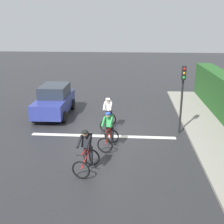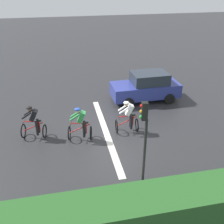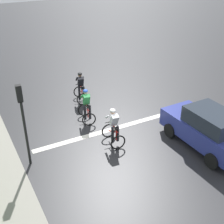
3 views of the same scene
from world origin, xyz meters
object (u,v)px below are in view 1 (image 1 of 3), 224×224
(cyclist_lead, at_px, (86,151))
(traffic_light_near_crossing, at_px, (183,89))
(cyclist_mid, at_px, (108,114))
(car_navy, at_px, (54,101))
(cyclist_second, at_px, (109,130))

(cyclist_lead, height_order, traffic_light_near_crossing, traffic_light_near_crossing)
(cyclist_mid, bearing_deg, cyclist_lead, 84.87)
(car_navy, height_order, traffic_light_near_crossing, traffic_light_near_crossing)
(cyclist_mid, xyz_separation_m, car_navy, (3.37, -2.04, 0.08))
(cyclist_lead, distance_m, cyclist_mid, 4.49)
(cyclist_second, bearing_deg, traffic_light_near_crossing, -150.14)
(cyclist_lead, bearing_deg, traffic_light_near_crossing, -134.35)
(cyclist_lead, relative_size, car_navy, 0.40)
(cyclist_lead, xyz_separation_m, cyclist_mid, (-0.40, -4.47, 0.00))
(cyclist_mid, bearing_deg, car_navy, -31.28)
(cyclist_mid, height_order, car_navy, car_navy)
(traffic_light_near_crossing, bearing_deg, cyclist_mid, -6.49)
(cyclist_second, distance_m, traffic_light_near_crossing, 4.12)
(cyclist_second, xyz_separation_m, cyclist_mid, (0.22, -2.33, 0.00))
(traffic_light_near_crossing, bearing_deg, cyclist_second, 29.86)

